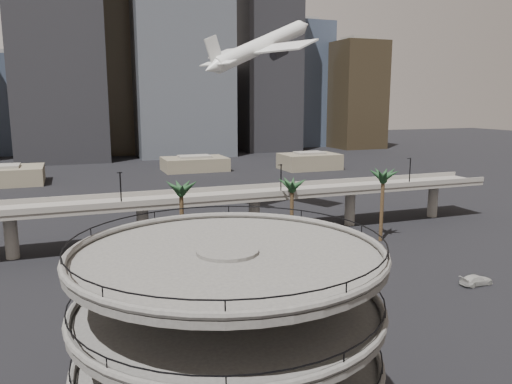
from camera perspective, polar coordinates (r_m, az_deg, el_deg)
name	(u,v)px	position (r m, az deg, el deg)	size (l,w,h in m)	color
parking_ramp	(228,335)	(37.48, -3.17, -16.04)	(22.20, 22.20, 17.35)	#4F4D4A
overpass	(200,202)	(95.83, -6.37, -1.18)	(130.00, 9.30, 14.70)	gray
palm_trees	(290,185)	(90.03, 3.91, 0.75)	(42.40, 10.40, 14.00)	#48331F
low_buildings	(159,167)	(182.36, -11.07, 2.78)	(135.00, 27.50, 6.80)	#625B48
skyline	(146,62)	(256.64, -12.46, 14.34)	(269.00, 86.00, 123.27)	#806B58
airborne_jet	(261,46)	(117.68, 0.55, 16.31)	(32.00, 29.94, 15.61)	silver
car_a	(349,326)	(60.76, 10.56, -14.87)	(1.75, 4.35, 1.48)	#A72317
car_b	(279,285)	(71.69, 2.70, -10.60)	(1.72, 4.94, 1.63)	#232328
car_c	(476,280)	(80.46, 23.87, -9.19)	(2.07, 5.09, 1.48)	beige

